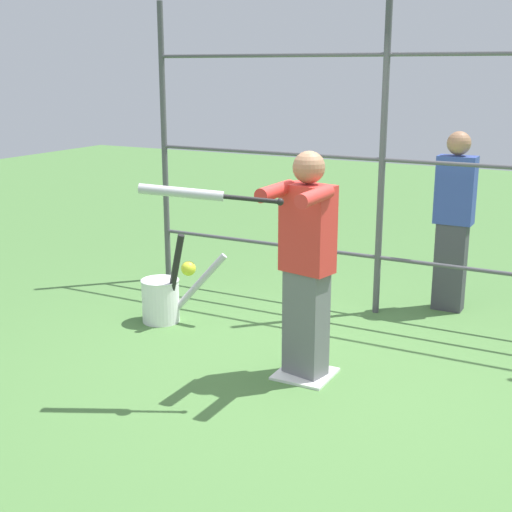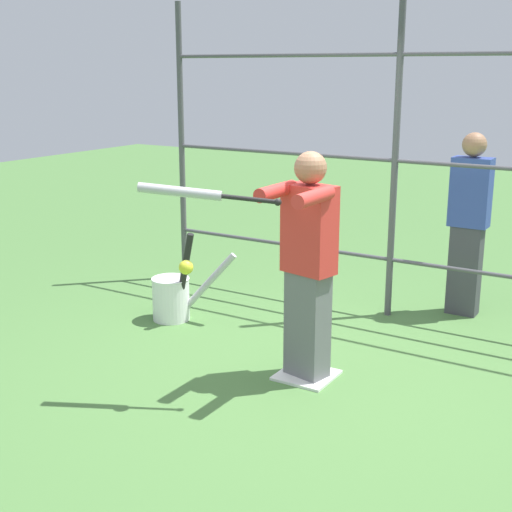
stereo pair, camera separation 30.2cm
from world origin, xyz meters
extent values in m
plane|color=#4C7A3D|center=(0.00, 0.00, 0.00)|extent=(24.00, 24.00, 0.00)
cube|color=white|center=(0.00, 0.00, 0.01)|extent=(0.40, 0.40, 0.02)
cylinder|color=#4C4C51|center=(0.00, -1.60, 1.42)|extent=(0.06, 0.06, 2.84)
cylinder|color=#4C4C51|center=(2.34, -1.60, 1.42)|extent=(0.06, 0.06, 2.84)
cylinder|color=#4C4C51|center=(0.00, -1.60, 0.53)|extent=(4.67, 0.04, 0.04)
cylinder|color=#4C4C51|center=(0.00, -1.60, 1.42)|extent=(4.67, 0.04, 0.04)
cylinder|color=#4C4C51|center=(0.00, -1.60, 2.31)|extent=(4.67, 0.04, 0.04)
cube|color=slate|center=(0.00, 0.00, 0.40)|extent=(0.33, 0.25, 0.80)
cube|color=red|center=(0.00, 0.00, 1.11)|extent=(0.40, 0.28, 0.63)
sphere|color=#9E7051|center=(0.00, 0.00, 1.54)|extent=(0.23, 0.23, 0.23)
cylinder|color=red|center=(-0.16, 0.26, 1.40)|extent=(0.10, 0.44, 0.10)
cylinder|color=red|center=(0.16, 0.19, 1.40)|extent=(0.10, 0.44, 0.10)
sphere|color=black|center=(0.00, 0.44, 1.38)|extent=(0.05, 0.05, 0.05)
cylinder|color=black|center=(0.16, 0.52, 1.39)|extent=(0.34, 0.18, 0.06)
cylinder|color=#B2B2B7|center=(0.57, 0.72, 1.43)|extent=(0.53, 0.30, 0.11)
sphere|color=yellow|center=(0.49, 0.78, 0.95)|extent=(0.10, 0.10, 0.10)
cylinder|color=white|center=(1.62, -0.46, 0.19)|extent=(0.33, 0.33, 0.38)
torus|color=white|center=(1.62, -0.46, 0.38)|extent=(0.34, 0.34, 0.01)
cylinder|color=#B2B2B7|center=(1.32, -0.58, 0.33)|extent=(0.54, 0.27, 0.63)
cylinder|color=black|center=(1.46, -0.44, 0.43)|extent=(0.26, 0.09, 0.80)
cube|color=#3F3F47|center=(-0.57, -2.00, 0.41)|extent=(0.27, 0.17, 0.82)
cube|color=#334799|center=(-0.57, -2.00, 1.13)|extent=(0.34, 0.19, 0.62)
sphere|color=#9E7051|center=(-0.57, -2.00, 1.56)|extent=(0.21, 0.21, 0.21)
camera|label=1|loc=(-1.97, 4.47, 2.21)|focal=50.00mm
camera|label=2|loc=(-2.23, 4.32, 2.21)|focal=50.00mm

